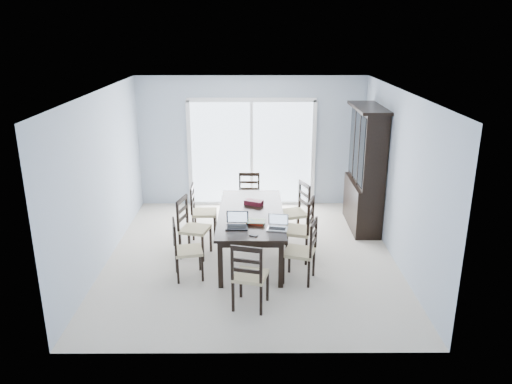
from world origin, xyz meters
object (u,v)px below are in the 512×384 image
at_px(chair_left_near, 182,243).
at_px(chair_left_far, 199,205).
at_px(laptop_dark, 237,224).
at_px(hot_tub, 222,170).
at_px(dining_table, 251,217).
at_px(laptop_silver, 277,226).
at_px(chair_end_far, 249,192).
at_px(chair_right_far, 298,205).
at_px(chair_right_near, 306,244).
at_px(chair_left_mid, 189,221).
at_px(cell_phone, 254,236).
at_px(game_box, 254,202).
at_px(china_hutch, 365,170).
at_px(chair_end_near, 249,270).
at_px(chair_right_mid, 303,223).

height_order(chair_left_near, chair_left_far, chair_left_far).
xyz_separation_m(laptop_dark, hot_tub, (-0.46, 4.09, -0.36)).
distance_m(dining_table, laptop_silver, 0.80).
bearing_deg(laptop_silver, chair_end_far, 110.11).
relative_size(chair_right_far, laptop_silver, 3.61).
bearing_deg(chair_end_far, chair_left_near, 69.25).
distance_m(dining_table, hot_tub, 3.53).
bearing_deg(chair_right_far, chair_right_near, 161.16).
xyz_separation_m(chair_left_mid, laptop_silver, (1.35, -0.75, 0.21)).
relative_size(chair_left_mid, chair_left_far, 1.03).
bearing_deg(cell_phone, chair_left_far, 146.14).
bearing_deg(cell_phone, chair_left_mid, 163.56).
distance_m(dining_table, game_box, 0.36).
bearing_deg(china_hutch, chair_left_far, -171.51).
bearing_deg(chair_end_near, chair_right_far, 84.76).
bearing_deg(chair_end_far, chair_right_far, 135.32).
bearing_deg(laptop_dark, chair_right_far, 55.72).
bearing_deg(chair_right_near, hot_tub, 36.12).
xyz_separation_m(chair_left_far, chair_end_far, (0.86, 0.76, -0.01)).
bearing_deg(chair_end_near, dining_table, 103.55).
height_order(chair_left_far, chair_right_mid, chair_right_mid).
distance_m(chair_end_near, chair_end_far, 3.16).
bearing_deg(dining_table, hot_tub, 100.84).
bearing_deg(cell_phone, dining_table, 120.20).
bearing_deg(laptop_silver, chair_left_near, -169.73).
bearing_deg(game_box, cell_phone, -90.20).
relative_size(chair_left_near, chair_end_near, 0.95).
height_order(chair_left_far, game_box, chair_left_far).
bearing_deg(chair_right_mid, chair_left_near, 125.44).
xyz_separation_m(chair_end_near, cell_phone, (0.06, 0.66, 0.18)).
bearing_deg(laptop_silver, cell_phone, -135.55).
distance_m(china_hutch, chair_right_mid, 1.87).
distance_m(chair_right_far, chair_end_near, 2.43).
relative_size(chair_right_mid, laptop_dark, 3.53).
distance_m(china_hutch, chair_right_far, 1.42).
height_order(chair_left_near, chair_left_mid, chair_left_mid).
bearing_deg(hot_tub, cell_phone, -80.92).
bearing_deg(chair_right_near, laptop_silver, 90.67).
bearing_deg(cell_phone, chair_left_near, -164.34).
bearing_deg(laptop_dark, game_box, 78.33).
bearing_deg(dining_table, chair_end_far, 91.58).
bearing_deg(dining_table, laptop_dark, -107.32).
relative_size(dining_table, chair_right_mid, 1.91).
bearing_deg(chair_right_mid, cell_phone, 153.84).
xyz_separation_m(chair_right_mid, game_box, (-0.76, 0.44, 0.18)).
bearing_deg(chair_left_far, china_hutch, 97.58).
distance_m(chair_right_far, chair_end_far, 1.21).
relative_size(chair_end_near, laptop_silver, 3.38).
bearing_deg(chair_right_near, dining_table, 61.13).
relative_size(chair_left_far, cell_phone, 9.62).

